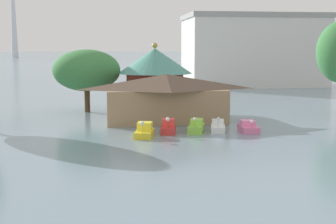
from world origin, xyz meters
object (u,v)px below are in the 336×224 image
Objects in this scene: pedal_boat_yellow at (144,131)px; pedal_boat_pink at (248,127)px; pedal_boat_white at (218,127)px; pedal_boat_lime at (196,127)px; boathouse at (166,97)px; green_roof_pavilion at (155,76)px; pedal_boat_red at (168,127)px; shoreline_tree_mid at (87,70)px; background_building_block at (253,50)px.

pedal_boat_pink is at bearing 110.57° from pedal_boat_yellow.
pedal_boat_pink is (2.92, -0.62, -0.01)m from pedal_boat_white.
pedal_boat_lime is at bearing 121.72° from pedal_boat_yellow.
pedal_boat_lime is 2.24m from pedal_boat_white.
green_roof_pavilion reaches higher than boathouse.
pedal_boat_pink is 18.00m from green_roof_pavilion.
green_roof_pavilion is (-0.38, 8.70, 1.83)m from boathouse.
shoreline_tree_mid reaches higher than pedal_boat_red.
green_roof_pavilion is at bearing -7.43° from shoreline_tree_mid.
shoreline_tree_mid is 0.29× the size of background_building_block.
green_roof_pavilion reaches higher than pedal_boat_white.
pedal_boat_yellow is 10.48m from pedal_boat_pink.
pedal_boat_lime is 20.49m from shoreline_tree_mid.
pedal_boat_lime is at bearing -112.48° from background_building_block.
background_building_block is at bearing 165.76° from pedal_boat_red.
green_roof_pavilion is at bearing -170.45° from pedal_boat_red.
pedal_boat_red reaches higher than pedal_boat_yellow.
boathouse is 8.90m from green_roof_pavilion.
pedal_boat_pink is at bearing -44.05° from boathouse.
pedal_boat_pink is 59.13m from background_building_block.
shoreline_tree_mid reaches higher than pedal_boat_pink.
background_building_block reaches higher than boathouse.
pedal_boat_lime is 5.16m from pedal_boat_pink.
boathouse is at bearing -87.51° from green_roof_pavilion.
pedal_boat_lime is 7.34m from boathouse.
shoreline_tree_mid reaches higher than boathouse.
pedal_boat_white is (7.46, 1.99, -0.08)m from pedal_boat_yellow.
pedal_boat_red is 7.94m from pedal_boat_pink.
pedal_boat_pink is (7.93, -0.18, -0.12)m from pedal_boat_red.
shoreline_tree_mid is (-16.33, 16.87, 4.91)m from pedal_boat_pink.
pedal_boat_lime reaches higher than pedal_boat_pink.
background_building_block is at bearing 57.62° from green_roof_pavilion.
pedal_boat_red reaches higher than pedal_boat_lime.
pedal_boat_white is 59.51m from background_building_block.
boathouse is at bearing 172.76° from pedal_boat_yellow.
boathouse is at bearing -132.23° from pedal_boat_pink.
shoreline_tree_mid is (-9.06, 9.83, 2.55)m from boathouse.
boathouse reaches higher than pedal_boat_red.
pedal_boat_red is 19.29m from shoreline_tree_mid.
boathouse is at bearing -47.35° from shoreline_tree_mid.
shoreline_tree_mid is at bearing -134.11° from pedal_boat_pink.
pedal_boat_red is 0.82× the size of pedal_boat_lime.
green_roof_pavilion reaches higher than shoreline_tree_mid.
pedal_boat_yellow is at bearing -110.27° from boathouse.
shoreline_tree_mid is (-13.41, 16.26, 4.90)m from pedal_boat_white.
background_building_block reaches higher than shoreline_tree_mid.
boathouse reaches higher than pedal_boat_lime.
pedal_boat_red is at bearing -91.02° from green_roof_pavilion.
pedal_boat_red is 7.24m from boathouse.
green_roof_pavilion is at bearing -122.38° from background_building_block.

